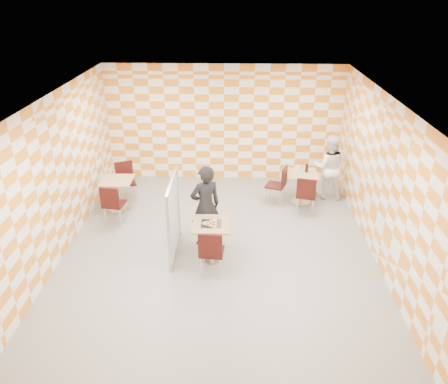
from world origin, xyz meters
The scene contains 15 objects.
room_shell centered at (0.00, 0.54, 1.50)m, with size 7.00×7.00×7.00m.
main_table centered at (-0.12, -0.32, 0.51)m, with size 0.70×0.70×0.75m.
second_table centered at (1.88, 2.09, 0.51)m, with size 0.70×0.70×0.75m.
empty_table centered at (-2.37, 1.58, 0.51)m, with size 0.70×0.70×0.75m.
chair_main_front centered at (-0.09, -0.90, 0.54)m, with size 0.45×0.46×0.92m.
chair_second_front centered at (1.89, 1.46, 0.54)m, with size 0.51×0.52×0.92m.
chair_second_side centered at (1.35, 2.01, 0.54)m, with size 0.55×0.54×0.92m.
chair_empty_near centered at (-2.30, 0.88, 0.54)m, with size 0.47×0.48×0.92m.
chair_empty_far centered at (-2.33, 2.16, 0.54)m, with size 0.55×0.56×0.92m.
partition centered at (-0.84, -0.16, 0.79)m, with size 0.08×1.38×1.55m.
man_dark centered at (-0.26, 0.19, 0.84)m, with size 0.61×0.40×1.68m, color black.
man_white centered at (2.55, 2.38, 0.79)m, with size 0.77×0.60×1.59m, color white.
pizza_on_foil centered at (-0.12, -0.33, 0.77)m, with size 0.40×0.40×0.04m.
sport_bottle centered at (1.78, 2.24, 0.84)m, with size 0.06×0.06×0.20m.
soda_bottle centered at (1.98, 2.16, 0.85)m, with size 0.07×0.07×0.23m.
Camera 1 is at (0.33, -7.31, 4.78)m, focal length 35.00 mm.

